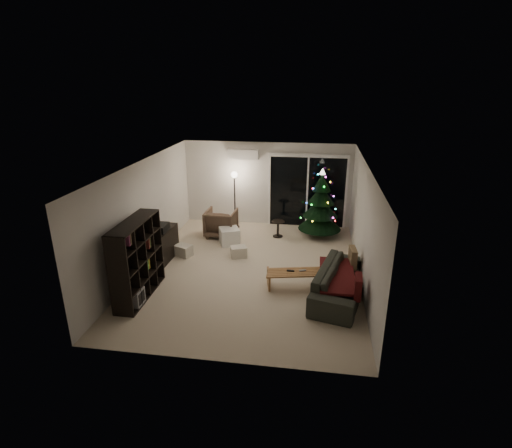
{
  "coord_description": "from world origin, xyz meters",
  "views": [
    {
      "loc": [
        1.39,
        -8.32,
        4.25
      ],
      "look_at": [
        0.1,
        0.3,
        1.05
      ],
      "focal_mm": 28.0,
      "sensor_mm": 36.0,
      "label": 1
    }
  ],
  "objects": [
    {
      "name": "room",
      "position": [
        0.46,
        1.49,
        1.02
      ],
      "size": [
        6.5,
        7.51,
        2.6
      ],
      "color": "beige",
      "rests_on": "ground"
    },
    {
      "name": "bookshelf",
      "position": [
        -2.25,
        -1.48,
        0.81
      ],
      "size": [
        0.71,
        1.68,
        1.63
      ],
      "primitive_type": null,
      "rotation": [
        0.0,
        0.0,
        -0.19
      ],
      "color": "black",
      "rests_on": "floor"
    },
    {
      "name": "media_cabinet",
      "position": [
        -2.25,
        0.2,
        0.39
      ],
      "size": [
        0.5,
        1.26,
        0.78
      ],
      "primitive_type": "cube",
      "rotation": [
        0.0,
        0.0,
        -0.03
      ],
      "color": "black",
      "rests_on": "floor"
    },
    {
      "name": "stereo",
      "position": [
        -2.25,
        0.2,
        0.86
      ],
      "size": [
        0.4,
        0.47,
        0.17
      ],
      "primitive_type": "cube",
      "color": "black",
      "rests_on": "media_cabinet"
    },
    {
      "name": "armchair",
      "position": [
        -1.16,
        2.03,
        0.39
      ],
      "size": [
        0.85,
        0.87,
        0.77
      ],
      "primitive_type": "imported",
      "rotation": [
        0.0,
        0.0,
        3.11
      ],
      "color": "#3B2821",
      "rests_on": "floor"
    },
    {
      "name": "ottoman",
      "position": [
        -0.8,
        1.47,
        0.22
      ],
      "size": [
        0.65,
        0.65,
        0.45
      ],
      "primitive_type": "cube",
      "rotation": [
        0.0,
        0.0,
        0.41
      ],
      "color": "white",
      "rests_on": "floor"
    },
    {
      "name": "cardboard_box_a",
      "position": [
        -1.8,
        0.55,
        0.14
      ],
      "size": [
        0.49,
        0.43,
        0.29
      ],
      "primitive_type": "cube",
      "rotation": [
        0.0,
        0.0,
        -0.38
      ],
      "color": "beige",
      "rests_on": "floor"
    },
    {
      "name": "cardboard_box_b",
      "position": [
        -0.4,
        0.69,
        0.14
      ],
      "size": [
        0.47,
        0.42,
        0.27
      ],
      "primitive_type": "cube",
      "rotation": [
        0.0,
        0.0,
        0.37
      ],
      "color": "beige",
      "rests_on": "floor"
    },
    {
      "name": "side_table",
      "position": [
        0.44,
        2.2,
        0.23
      ],
      "size": [
        0.45,
        0.45,
        0.47
      ],
      "primitive_type": "cylinder",
      "rotation": [
        0.0,
        0.0,
        0.24
      ],
      "color": "black",
      "rests_on": "floor"
    },
    {
      "name": "floor_lamp",
      "position": [
        -0.91,
        2.78,
        0.82
      ],
      "size": [
        0.26,
        0.26,
        1.64
      ],
      "primitive_type": "cylinder",
      "color": "black",
      "rests_on": "floor"
    },
    {
      "name": "sofa",
      "position": [
        2.05,
        -0.88,
        0.32
      ],
      "size": [
        1.39,
        2.37,
        0.65
      ],
      "primitive_type": "imported",
      "rotation": [
        0.0,
        0.0,
        1.32
      ],
      "color": "#262725",
      "rests_on": "floor"
    },
    {
      "name": "sofa_throw",
      "position": [
        1.95,
        -0.88,
        0.47
      ],
      "size": [
        0.69,
        1.6,
        0.05
      ],
      "primitive_type": "cube",
      "color": "#501517",
      "rests_on": "sofa"
    },
    {
      "name": "cushion_a",
      "position": [
        2.3,
        -0.23,
        0.59
      ],
      "size": [
        0.16,
        0.44,
        0.43
      ],
      "primitive_type": "cube",
      "rotation": [
        0.0,
        0.0,
        0.09
      ],
      "color": "#756A4D",
      "rests_on": "sofa"
    },
    {
      "name": "cushion_b",
      "position": [
        2.3,
        -1.53,
        0.59
      ],
      "size": [
        0.16,
        0.43,
        0.43
      ],
      "primitive_type": "cube",
      "rotation": [
        0.0,
        0.0,
        -0.07
      ],
      "color": "#501517",
      "rests_on": "sofa"
    },
    {
      "name": "coffee_table",
      "position": [
        1.14,
        -0.73,
        0.2
      ],
      "size": [
        1.35,
        0.71,
        0.41
      ],
      "primitive_type": null,
      "rotation": [
        0.0,
        0.0,
        0.21
      ],
      "color": "#9A7041",
      "rests_on": "floor"
    },
    {
      "name": "remote_a",
      "position": [
        0.99,
        -0.73,
        0.42
      ],
      "size": [
        0.16,
        0.05,
        0.02
      ],
      "primitive_type": "cube",
      "color": "black",
      "rests_on": "coffee_table"
    },
    {
      "name": "remote_b",
      "position": [
        1.24,
        -0.68,
        0.42
      ],
      "size": [
        0.16,
        0.09,
        0.02
      ],
      "primitive_type": "cube",
      "rotation": [
        0.0,
        0.0,
        0.35
      ],
      "color": "slate",
      "rests_on": "coffee_table"
    },
    {
      "name": "christmas_tree",
      "position": [
        1.6,
        2.44,
        0.98
      ],
      "size": [
        1.6,
        1.6,
        1.95
      ],
      "primitive_type": "cone",
      "rotation": [
        0.0,
        0.0,
        -0.42
      ],
      "color": "black",
      "rests_on": "floor"
    }
  ]
}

